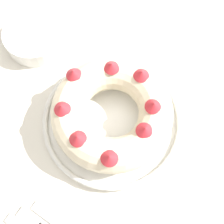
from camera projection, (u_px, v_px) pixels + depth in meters
name	position (u px, v px, depth m)	size (l,w,h in m)	color
ground_plane	(112.00, 165.00, 1.35)	(8.00, 8.00, 0.00)	#4C4742
dining_table	(112.00, 125.00, 0.73)	(1.17, 1.21, 0.76)	silver
serving_dish	(112.00, 120.00, 0.63)	(0.33, 0.33, 0.03)	white
bundt_cake	(112.00, 112.00, 0.58)	(0.27, 0.27, 0.09)	beige
side_bowl	(35.00, 37.00, 0.70)	(0.16, 0.16, 0.05)	white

